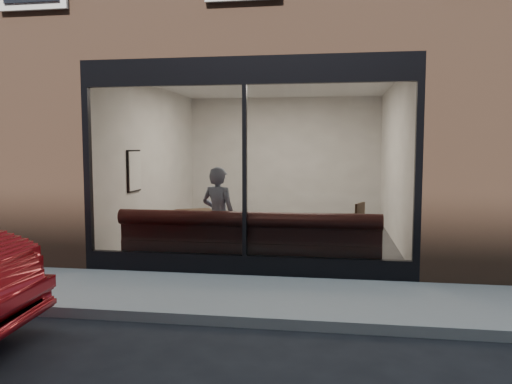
# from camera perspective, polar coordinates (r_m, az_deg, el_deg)

# --- Properties ---
(ground) EXTENTS (120.00, 120.00, 0.00)m
(ground) POSITION_cam_1_polar(r_m,az_deg,el_deg) (5.62, -5.02, -14.69)
(ground) COLOR black
(ground) RESTS_ON ground
(sidewalk_near) EXTENTS (40.00, 2.00, 0.01)m
(sidewalk_near) POSITION_cam_1_polar(r_m,az_deg,el_deg) (6.54, -2.90, -11.72)
(sidewalk_near) COLOR gray
(sidewalk_near) RESTS_ON ground
(kerb_near) EXTENTS (40.00, 0.10, 0.12)m
(kerb_near) POSITION_cam_1_polar(r_m,az_deg,el_deg) (5.55, -5.15, -14.28)
(kerb_near) COLOR gray
(kerb_near) RESTS_ON ground
(host_building_pier_left) EXTENTS (2.50, 12.00, 3.20)m
(host_building_pier_left) POSITION_cam_1_polar(r_m,az_deg,el_deg) (14.06, -12.22, 3.83)
(host_building_pier_left) COLOR brown
(host_building_pier_left) RESTS_ON ground
(host_building_pier_right) EXTENTS (2.50, 12.00, 3.20)m
(host_building_pier_right) POSITION_cam_1_polar(r_m,az_deg,el_deg) (13.36, 19.47, 3.59)
(host_building_pier_right) COLOR brown
(host_building_pier_right) RESTS_ON ground
(host_building_backfill) EXTENTS (5.00, 6.00, 3.20)m
(host_building_backfill) POSITION_cam_1_polar(r_m,az_deg,el_deg) (16.18, 4.24, 4.10)
(host_building_backfill) COLOR brown
(host_building_backfill) RESTS_ON ground
(cafe_floor) EXTENTS (6.00, 6.00, 0.00)m
(cafe_floor) POSITION_cam_1_polar(r_m,az_deg,el_deg) (10.38, 1.57, -5.28)
(cafe_floor) COLOR #2D2D30
(cafe_floor) RESTS_ON ground
(cafe_ceiling) EXTENTS (6.00, 6.00, 0.00)m
(cafe_ceiling) POSITION_cam_1_polar(r_m,az_deg,el_deg) (10.29, 1.61, 12.36)
(cafe_ceiling) COLOR white
(cafe_ceiling) RESTS_ON host_building_upper
(cafe_wall_back) EXTENTS (5.00, 0.00, 5.00)m
(cafe_wall_back) POSITION_cam_1_polar(r_m,az_deg,el_deg) (13.18, 3.21, 3.86)
(cafe_wall_back) COLOR silver
(cafe_wall_back) RESTS_ON ground
(cafe_wall_left) EXTENTS (0.00, 6.00, 6.00)m
(cafe_wall_left) POSITION_cam_1_polar(r_m,az_deg,el_deg) (10.81, -11.65, 3.46)
(cafe_wall_left) COLOR silver
(cafe_wall_left) RESTS_ON ground
(cafe_wall_right) EXTENTS (0.00, 6.00, 6.00)m
(cafe_wall_right) POSITION_cam_1_polar(r_m,az_deg,el_deg) (10.21, 15.62, 3.28)
(cafe_wall_right) COLOR silver
(cafe_wall_right) RESTS_ON ground
(storefront_kick) EXTENTS (5.00, 0.10, 0.30)m
(storefront_kick) POSITION_cam_1_polar(r_m,az_deg,el_deg) (7.50, -1.27, -8.36)
(storefront_kick) COLOR black
(storefront_kick) RESTS_ON ground
(storefront_header) EXTENTS (5.00, 0.10, 0.40)m
(storefront_header) POSITION_cam_1_polar(r_m,az_deg,el_deg) (7.37, -1.32, 13.72)
(storefront_header) COLOR black
(storefront_header) RESTS_ON host_building_upper
(storefront_mullion) EXTENTS (0.06, 0.10, 2.50)m
(storefront_mullion) POSITION_cam_1_polar(r_m,az_deg,el_deg) (7.30, -1.29, 2.38)
(storefront_mullion) COLOR black
(storefront_mullion) RESTS_ON storefront_kick
(storefront_glass) EXTENTS (4.80, 0.00, 4.80)m
(storefront_glass) POSITION_cam_1_polar(r_m,az_deg,el_deg) (7.27, -1.33, 2.37)
(storefront_glass) COLOR white
(storefront_glass) RESTS_ON storefront_kick
(banquette) EXTENTS (4.00, 0.55, 0.45)m
(banquette) POSITION_cam_1_polar(r_m,az_deg,el_deg) (7.87, -0.76, -7.16)
(banquette) COLOR black
(banquette) RESTS_ON cafe_floor
(person) EXTENTS (0.67, 0.53, 1.59)m
(person) POSITION_cam_1_polar(r_m,az_deg,el_deg) (8.05, -4.31, -2.77)
(person) COLOR #8A99B4
(person) RESTS_ON cafe_floor
(cafe_table_left) EXTENTS (0.86, 0.86, 0.04)m
(cafe_table_left) POSITION_cam_1_polar(r_m,az_deg,el_deg) (9.05, -7.01, -2.26)
(cafe_table_left) COLOR black
(cafe_table_left) RESTS_ON cafe_floor
(cafe_table_right) EXTENTS (0.86, 0.86, 0.04)m
(cafe_table_right) POSITION_cam_1_polar(r_m,az_deg,el_deg) (8.37, 10.02, -2.90)
(cafe_table_right) COLOR black
(cafe_table_right) RESTS_ON cafe_floor
(cafe_chair_right) EXTENTS (0.50, 0.50, 0.04)m
(cafe_chair_right) POSITION_cam_1_polar(r_m,az_deg,el_deg) (8.88, 10.57, -5.72)
(cafe_chair_right) COLOR black
(cafe_chair_right) RESTS_ON cafe_floor
(wall_poster) EXTENTS (0.02, 0.55, 0.73)m
(wall_poster) POSITION_cam_1_polar(r_m,az_deg,el_deg) (9.76, -13.68, 2.37)
(wall_poster) COLOR white
(wall_poster) RESTS_ON cafe_wall_left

